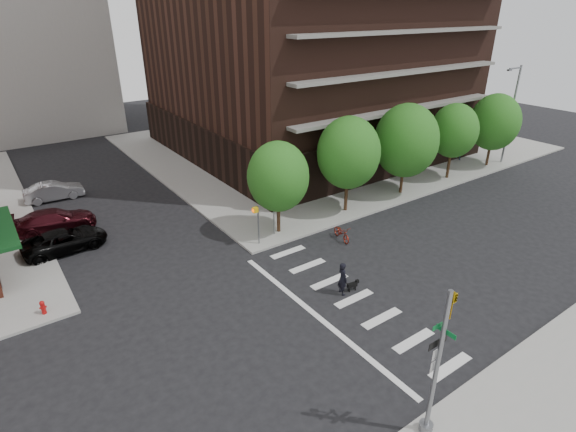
% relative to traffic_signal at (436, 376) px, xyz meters
% --- Properties ---
extents(ground, '(120.00, 120.00, 0.00)m').
position_rel_traffic_signal_xyz_m(ground, '(0.47, 7.49, -2.70)').
color(ground, black).
rests_on(ground, ground).
extents(sidewalk_ne, '(39.00, 33.00, 0.15)m').
position_rel_traffic_signal_xyz_m(sidewalk_ne, '(20.97, 30.99, -2.62)').
color(sidewalk_ne, gray).
rests_on(sidewalk_ne, ground).
extents(crosswalk, '(3.85, 13.00, 0.01)m').
position_rel_traffic_signal_xyz_m(crosswalk, '(2.68, 7.49, -2.69)').
color(crosswalk, silver).
rests_on(crosswalk, ground).
extents(tree_a, '(4.00, 4.00, 5.90)m').
position_rel_traffic_signal_xyz_m(tree_a, '(4.47, 15.99, 1.35)').
color(tree_a, '#301E11').
rests_on(tree_a, sidewalk_ne).
extents(tree_b, '(4.50, 4.50, 6.65)m').
position_rel_traffic_signal_xyz_m(tree_b, '(10.47, 15.99, 1.85)').
color(tree_b, '#301E11').
rests_on(tree_b, sidewalk_ne).
extents(tree_c, '(5.00, 5.00, 6.80)m').
position_rel_traffic_signal_xyz_m(tree_c, '(16.47, 15.99, 1.75)').
color(tree_c, '#301E11').
rests_on(tree_c, sidewalk_ne).
extents(tree_d, '(4.00, 4.00, 6.20)m').
position_rel_traffic_signal_xyz_m(tree_d, '(22.47, 15.99, 1.64)').
color(tree_d, '#301E11').
rests_on(tree_d, sidewalk_ne).
extents(tree_e, '(4.50, 4.50, 6.35)m').
position_rel_traffic_signal_xyz_m(tree_e, '(28.47, 15.99, 1.55)').
color(tree_e, '#301E11').
rests_on(tree_e, sidewalk_ne).
extents(traffic_signal, '(0.90, 0.75, 6.00)m').
position_rel_traffic_signal_xyz_m(traffic_signal, '(0.00, 0.00, 0.00)').
color(traffic_signal, slate).
rests_on(traffic_signal, sidewalk_s).
extents(pedestrian_signal, '(2.18, 0.67, 2.60)m').
position_rel_traffic_signal_xyz_m(pedestrian_signal, '(2.79, 15.42, -0.84)').
color(pedestrian_signal, slate).
rests_on(pedestrian_signal, sidewalk_ne).
extents(fire_hydrant, '(0.24, 0.24, 0.73)m').
position_rel_traffic_signal_xyz_m(fire_hydrant, '(-10.03, 15.29, -2.15)').
color(fire_hydrant, '#A50C0C').
rests_on(fire_hydrant, sidewalk_nw).
extents(streetlamp, '(2.14, 0.22, 9.00)m').
position_rel_traffic_signal_xyz_m(streetlamp, '(30.29, 15.69, 2.59)').
color(streetlamp, slate).
rests_on(streetlamp, sidewalk_ne).
extents(parked_car_black, '(2.60, 5.10, 1.38)m').
position_rel_traffic_signal_xyz_m(parked_car_black, '(-7.73, 21.77, -2.01)').
color(parked_car_black, black).
rests_on(parked_car_black, ground).
extents(parked_car_maroon, '(2.61, 5.37, 1.50)m').
position_rel_traffic_signal_xyz_m(parked_car_maroon, '(-7.73, 25.12, -1.95)').
color(parked_car_maroon, '#380D13').
rests_on(parked_car_maroon, ground).
extents(parked_car_silver, '(1.75, 4.41, 1.43)m').
position_rel_traffic_signal_xyz_m(parked_car_silver, '(-6.74, 31.00, -1.99)').
color(parked_car_silver, '#9D9EA4').
rests_on(parked_car_silver, ground).
extents(scooter, '(1.05, 1.99, 0.99)m').
position_rel_traffic_signal_xyz_m(scooter, '(7.31, 12.84, -2.20)').
color(scooter, maroon).
rests_on(scooter, ground).
extents(dog_walker, '(0.76, 0.58, 1.88)m').
position_rel_traffic_signal_xyz_m(dog_walker, '(3.27, 8.24, -1.76)').
color(dog_walker, black).
rests_on(dog_walker, ground).
extents(dog, '(0.70, 0.28, 0.59)m').
position_rel_traffic_signal_xyz_m(dog, '(3.92, 8.11, -2.33)').
color(dog, black).
rests_on(dog, ground).
extents(pedestrian_far, '(0.97, 0.86, 1.65)m').
position_rel_traffic_signal_xyz_m(pedestrian_far, '(27.55, 18.47, -1.72)').
color(pedestrian_far, navy).
rests_on(pedestrian_far, sidewalk_ne).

